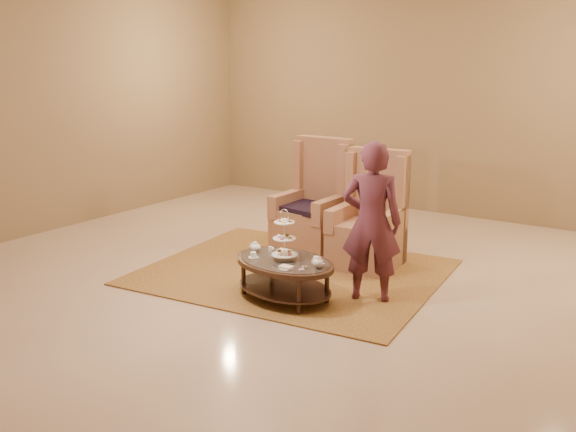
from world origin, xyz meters
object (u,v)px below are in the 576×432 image
Objects in this scene: tea_table at (284,267)px; armchair_right at (370,227)px; armchair_left at (315,214)px; person at (372,223)px.

armchair_right reaches higher than tea_table.
armchair_right is at bearing 92.63° from tea_table.
tea_table is 1.50m from armchair_right.
armchair_left is at bearing 167.57° from armchair_right.
tea_table is 0.88× the size of armchair_left.
tea_table is at bearing -100.49° from armchair_right.
tea_table is 0.97m from person.
armchair_right is (0.84, -0.14, -0.02)m from armchair_left.
tea_table is at bearing 11.45° from person.
armchair_left reaches higher than tea_table.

